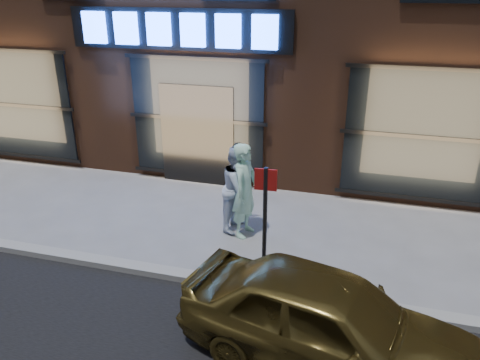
# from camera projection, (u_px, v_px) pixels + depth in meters

# --- Properties ---
(ground) EXTENTS (90.00, 90.00, 0.00)m
(ground) POSITION_uv_depth(u_px,v_px,m) (121.00, 268.00, 8.09)
(ground) COLOR slate
(ground) RESTS_ON ground
(curb) EXTENTS (60.00, 0.25, 0.12)m
(curb) POSITION_uv_depth(u_px,v_px,m) (121.00, 265.00, 8.07)
(curb) COLOR gray
(curb) RESTS_ON ground
(man_bowtie) EXTENTS (0.57, 0.75, 1.86)m
(man_bowtie) POSITION_uv_depth(u_px,v_px,m) (245.00, 190.00, 8.85)
(man_bowtie) COLOR #C2FFE5
(man_bowtie) RESTS_ON ground
(man_cap) EXTENTS (0.76, 0.92, 1.72)m
(man_cap) POSITION_uv_depth(u_px,v_px,m) (239.00, 188.00, 9.11)
(man_cap) COLOR white
(man_cap) RESTS_ON ground
(gold_sedan) EXTENTS (4.09, 2.36, 1.31)m
(gold_sedan) POSITION_uv_depth(u_px,v_px,m) (328.00, 322.00, 5.85)
(gold_sedan) COLOR brown
(gold_sedan) RESTS_ON ground
(sign_post) EXTENTS (0.34, 0.07, 2.10)m
(sign_post) POSITION_uv_depth(u_px,v_px,m) (265.00, 219.00, 7.07)
(sign_post) COLOR #262628
(sign_post) RESTS_ON ground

